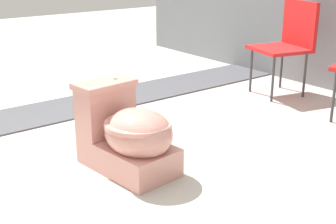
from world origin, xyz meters
TOP-DOWN VIEW (x-y plane):
  - ground_plane at (0.00, 0.00)m, footprint 14.00×14.00m
  - gravel_strip at (-1.22, 0.50)m, footprint 0.56×8.00m
  - toilet at (0.06, 0.23)m, footprint 0.67×0.44m
  - folding_chair_left at (-0.41, 2.25)m, footprint 0.53×0.53m

SIDE VIEW (x-z plane):
  - ground_plane at x=0.00m, z-range 0.00..0.00m
  - gravel_strip at x=-1.22m, z-range 0.00..0.01m
  - toilet at x=0.06m, z-range -0.04..0.48m
  - folding_chair_left at x=-0.41m, z-range 0.09..0.93m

